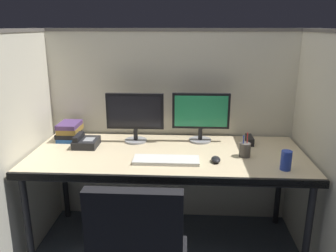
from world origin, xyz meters
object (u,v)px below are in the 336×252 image
at_px(monitor_right, 201,114).
at_px(desk_phone, 86,142).
at_px(monitor_left, 135,114).
at_px(pen_cup, 245,150).
at_px(soda_can, 286,160).
at_px(desk, 167,160).
at_px(book_stack, 70,131).
at_px(keyboard_main, 166,160).
at_px(computer_mouse, 216,159).
at_px(red_stapler, 250,140).

height_order(monitor_right, desk_phone, monitor_right).
distance_m(monitor_left, pen_cup, 0.84).
bearing_deg(soda_can, monitor_left, 154.78).
bearing_deg(desk, book_stack, 161.37).
distance_m(keyboard_main, soda_can, 0.75).
xyz_separation_m(desk, soda_can, (0.74, -0.23, 0.11)).
bearing_deg(monitor_left, desk_phone, -160.05).
bearing_deg(computer_mouse, desk, 157.24).
bearing_deg(desk_phone, desk, -10.17).
bearing_deg(soda_can, computer_mouse, 166.83).
relative_size(computer_mouse, book_stack, 0.44).
distance_m(monitor_left, keyboard_main, 0.51).
bearing_deg(computer_mouse, monitor_left, 147.32).
distance_m(monitor_right, keyboard_main, 0.53).
bearing_deg(desk_phone, monitor_left, 19.95).
distance_m(red_stapler, soda_can, 0.49).
xyz_separation_m(computer_mouse, book_stack, (-1.10, 0.40, 0.05)).
distance_m(desk, computer_mouse, 0.36).
bearing_deg(red_stapler, desk, -158.46).
xyz_separation_m(monitor_left, soda_can, (1.00, -0.47, -0.15)).
bearing_deg(pen_cup, soda_can, -43.81).
height_order(desk, desk_phone, desk_phone).
distance_m(monitor_left, desk_phone, 0.42).
bearing_deg(computer_mouse, book_stack, 160.14).
height_order(red_stapler, pen_cup, pen_cup).
bearing_deg(desk_phone, red_stapler, 6.08).
distance_m(computer_mouse, desk_phone, 0.96).
bearing_deg(book_stack, desk_phone, -42.06).
bearing_deg(desk_phone, monitor_right, 11.11).
bearing_deg(monitor_right, keyboard_main, -119.33).
bearing_deg(book_stack, pen_cup, -12.51).
distance_m(desk, monitor_left, 0.44).
height_order(keyboard_main, pen_cup, pen_cup).
xyz_separation_m(keyboard_main, desk_phone, (-0.61, 0.26, 0.02)).
bearing_deg(monitor_left, red_stapler, 0.11).
distance_m(desk_phone, red_stapler, 1.22).
relative_size(computer_mouse, red_stapler, 0.64).
xyz_separation_m(keyboard_main, computer_mouse, (0.33, 0.01, 0.01)).
relative_size(monitor_right, keyboard_main, 1.00).
height_order(monitor_left, computer_mouse, monitor_left).
bearing_deg(pen_cup, desk_phone, 173.16).
xyz_separation_m(monitor_right, book_stack, (-1.01, -0.01, -0.15)).
relative_size(red_stapler, book_stack, 0.69).
bearing_deg(keyboard_main, monitor_right, 60.67).
xyz_separation_m(monitor_right, pen_cup, (0.29, -0.30, -0.17)).
height_order(desk_phone, red_stapler, desk_phone).
bearing_deg(red_stapler, soda_can, -73.87).
bearing_deg(computer_mouse, pen_cup, 28.16).
relative_size(desk, monitor_right, 4.42).
xyz_separation_m(monitor_left, book_stack, (-0.52, 0.03, -0.15)).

